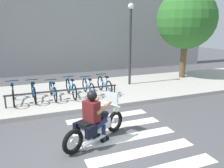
# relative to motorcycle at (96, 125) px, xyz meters

# --- Properties ---
(ground_plane) EXTENTS (48.00, 48.00, 0.00)m
(ground_plane) POSITION_rel_motorcycle_xyz_m (-0.22, -0.12, -0.45)
(ground_plane) COLOR #4C4C4F
(sidewalk) EXTENTS (24.00, 4.40, 0.15)m
(sidewalk) POSITION_rel_motorcycle_xyz_m (-0.22, 4.35, -0.38)
(sidewalk) COLOR #B7B2A8
(sidewalk) RESTS_ON ground
(crosswalk_stripe_1) EXTENTS (2.80, 0.40, 0.01)m
(crosswalk_stripe_1) POSITION_rel_motorcycle_xyz_m (0.87, -0.92, -0.45)
(crosswalk_stripe_1) COLOR white
(crosswalk_stripe_1) RESTS_ON ground
(crosswalk_stripe_2) EXTENTS (2.80, 0.40, 0.01)m
(crosswalk_stripe_2) POSITION_rel_motorcycle_xyz_m (0.87, -0.12, -0.45)
(crosswalk_stripe_2) COLOR white
(crosswalk_stripe_2) RESTS_ON ground
(crosswalk_stripe_3) EXTENTS (2.80, 0.40, 0.01)m
(crosswalk_stripe_3) POSITION_rel_motorcycle_xyz_m (0.87, 0.68, -0.45)
(crosswalk_stripe_3) COLOR white
(crosswalk_stripe_3) RESTS_ON ground
(crosswalk_stripe_4) EXTENTS (2.80, 0.40, 0.01)m
(crosswalk_stripe_4) POSITION_rel_motorcycle_xyz_m (0.87, 1.48, -0.45)
(crosswalk_stripe_4) COLOR white
(crosswalk_stripe_4) RESTS_ON ground
(motorcycle) EXTENTS (1.97, 1.13, 1.21)m
(motorcycle) POSITION_rel_motorcycle_xyz_m (0.00, 0.00, 0.00)
(motorcycle) COLOR black
(motorcycle) RESTS_ON ground
(rider) EXTENTS (0.77, 0.71, 1.43)m
(rider) POSITION_rel_motorcycle_xyz_m (-0.07, -0.03, 0.36)
(rider) COLOR #591919
(rider) RESTS_ON ground
(bicycle_0) EXTENTS (0.48, 1.75, 0.79)m
(bicycle_0) POSITION_rel_motorcycle_xyz_m (-2.11, 3.75, 0.06)
(bicycle_0) COLOR black
(bicycle_0) RESTS_ON sidewalk
(bicycle_1) EXTENTS (0.48, 1.61, 0.79)m
(bicycle_1) POSITION_rel_motorcycle_xyz_m (-1.38, 3.75, 0.05)
(bicycle_1) COLOR black
(bicycle_1) RESTS_ON sidewalk
(bicycle_2) EXTENTS (0.48, 1.61, 0.72)m
(bicycle_2) POSITION_rel_motorcycle_xyz_m (-0.64, 3.75, 0.03)
(bicycle_2) COLOR black
(bicycle_2) RESTS_ON sidewalk
(bicycle_3) EXTENTS (0.48, 1.73, 0.79)m
(bicycle_3) POSITION_rel_motorcycle_xyz_m (0.09, 3.75, 0.05)
(bicycle_3) COLOR black
(bicycle_3) RESTS_ON sidewalk
(bicycle_4) EXTENTS (0.48, 1.58, 0.74)m
(bicycle_4) POSITION_rel_motorcycle_xyz_m (0.82, 3.75, 0.03)
(bicycle_4) COLOR black
(bicycle_4) RESTS_ON sidewalk
(bicycle_5) EXTENTS (0.48, 1.65, 0.78)m
(bicycle_5) POSITION_rel_motorcycle_xyz_m (1.56, 3.75, 0.05)
(bicycle_5) COLOR black
(bicycle_5) RESTS_ON sidewalk
(bike_rack) EXTENTS (4.27, 0.07, 0.49)m
(bike_rack) POSITION_rel_motorcycle_xyz_m (-0.28, 3.19, 0.12)
(bike_rack) COLOR #333338
(bike_rack) RESTS_ON sidewalk
(street_lamp) EXTENTS (0.28, 0.28, 4.04)m
(street_lamp) POSITION_rel_motorcycle_xyz_m (3.26, 4.75, 2.02)
(street_lamp) COLOR #2D2D33
(street_lamp) RESTS_ON ground
(tree_near_rack) EXTENTS (3.23, 3.23, 5.00)m
(tree_near_rack) POSITION_rel_motorcycle_xyz_m (6.82, 5.15, 2.91)
(tree_near_rack) COLOR brown
(tree_near_rack) RESTS_ON ground
(building_backdrop) EXTENTS (24.00, 1.20, 6.94)m
(building_backdrop) POSITION_rel_motorcycle_xyz_m (-0.22, 10.05, 3.02)
(building_backdrop) COLOR #999999
(building_backdrop) RESTS_ON ground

